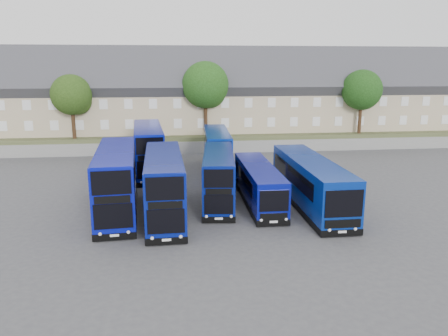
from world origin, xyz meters
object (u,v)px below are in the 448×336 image
(dd_front_left, at_px, (117,182))
(tree_west, at_px, (73,96))
(tree_mid, at_px, (207,87))
(tree_far, at_px, (382,86))
(dd_front_mid, at_px, (164,186))
(coach_east_a, at_px, (259,185))
(tree_east, at_px, (363,91))

(dd_front_left, relative_size, tree_west, 1.56)
(tree_mid, distance_m, tree_far, 26.80)
(dd_front_mid, relative_size, coach_east_a, 1.03)
(coach_east_a, relative_size, tree_mid, 1.20)
(tree_east, distance_m, tree_far, 9.23)
(dd_front_mid, distance_m, coach_east_a, 7.66)
(tree_west, xyz_separation_m, tree_east, (36.00, 0.00, 0.34))
(dd_front_left, xyz_separation_m, tree_far, (34.45, 29.51, 5.43))
(tree_mid, height_order, tree_far, tree_mid)
(dd_front_left, relative_size, tree_far, 1.37)
(tree_mid, bearing_deg, dd_front_mid, -101.57)
(coach_east_a, xyz_separation_m, tree_far, (23.68, 28.64, 6.26))
(dd_front_left, distance_m, tree_west, 24.22)
(dd_front_mid, relative_size, tree_east, 1.38)
(dd_front_left, distance_m, tree_east, 36.63)
(coach_east_a, distance_m, tree_east, 28.56)
(tree_east, bearing_deg, tree_west, -180.00)
(dd_front_left, height_order, tree_far, tree_far)
(coach_east_a, bearing_deg, dd_front_mid, -162.96)
(tree_east, xyz_separation_m, tree_far, (6.00, 7.00, 0.34))
(dd_front_mid, xyz_separation_m, coach_east_a, (7.30, 2.20, -0.72))
(coach_east_a, xyz_separation_m, tree_west, (-18.32, 21.64, 5.58))
(tree_mid, relative_size, tree_east, 1.12)
(tree_west, relative_size, tree_far, 0.88)
(dd_front_left, distance_m, tree_mid, 25.18)
(dd_front_mid, bearing_deg, tree_far, 43.15)
(tree_mid, bearing_deg, tree_far, 14.04)
(dd_front_mid, distance_m, tree_mid, 25.52)
(dd_front_left, bearing_deg, dd_front_mid, -25.16)
(tree_mid, bearing_deg, tree_east, -1.43)
(coach_east_a, height_order, tree_west, tree_west)
(dd_front_left, height_order, tree_west, tree_west)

